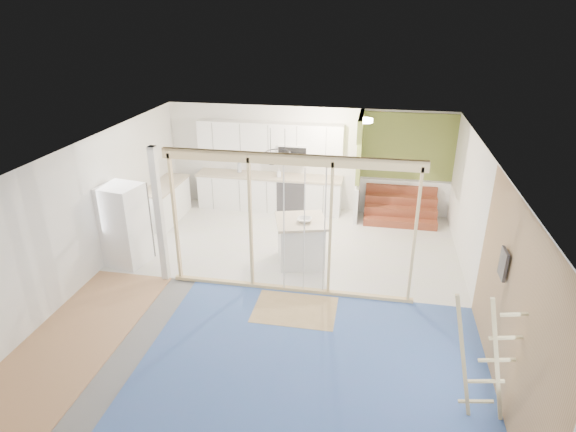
# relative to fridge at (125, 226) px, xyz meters

# --- Properties ---
(room) EXTENTS (7.01, 8.01, 2.61)m
(room) POSITION_rel_fridge_xyz_m (3.08, -0.45, 0.47)
(room) COLOR slate
(room) RESTS_ON ground
(floor_overlays) EXTENTS (7.00, 8.00, 0.03)m
(floor_overlays) POSITION_rel_fridge_xyz_m (3.16, -0.39, -0.82)
(floor_overlays) COLOR silver
(floor_overlays) RESTS_ON room
(stud_frame) EXTENTS (4.66, 0.14, 2.60)m
(stud_frame) POSITION_rel_fridge_xyz_m (2.81, -0.45, 0.78)
(stud_frame) COLOR #DCB587
(stud_frame) RESTS_ON room
(base_cabinets) EXTENTS (4.45, 2.24, 0.93)m
(base_cabinets) POSITION_rel_fridge_xyz_m (1.48, 2.91, -0.36)
(base_cabinets) COLOR white
(base_cabinets) RESTS_ON room
(upper_cabinets) EXTENTS (3.60, 0.41, 0.85)m
(upper_cabinets) POSITION_rel_fridge_xyz_m (2.24, 3.37, 0.99)
(upper_cabinets) COLOR white
(upper_cabinets) RESTS_ON room
(green_partition) EXTENTS (2.25, 1.51, 2.60)m
(green_partition) POSITION_rel_fridge_xyz_m (5.13, 3.21, 0.12)
(green_partition) COLOR olive
(green_partition) RESTS_ON room
(pot_rack) EXTENTS (0.52, 0.52, 0.72)m
(pot_rack) POSITION_rel_fridge_xyz_m (2.78, 1.44, 1.17)
(pot_rack) COLOR black
(pot_rack) RESTS_ON room
(sheathing_panel) EXTENTS (0.02, 4.00, 2.60)m
(sheathing_panel) POSITION_rel_fridge_xyz_m (6.56, -2.45, 0.47)
(sheathing_panel) COLOR tan
(sheathing_panel) RESTS_ON room
(electrical_panel) EXTENTS (0.04, 0.30, 0.40)m
(electrical_panel) POSITION_rel_fridge_xyz_m (6.51, -1.85, 0.82)
(electrical_panel) COLOR #3A3A3F
(electrical_panel) RESTS_ON room
(ceiling_light) EXTENTS (0.32, 0.32, 0.08)m
(ceiling_light) POSITION_rel_fridge_xyz_m (4.48, 2.55, 1.71)
(ceiling_light) COLOR #FFEABF
(ceiling_light) RESTS_ON room
(fridge) EXTENTS (0.83, 0.81, 1.66)m
(fridge) POSITION_rel_fridge_xyz_m (0.00, 0.00, 0.00)
(fridge) COLOR white
(fridge) RESTS_ON room
(island) EXTENTS (1.19, 1.19, 0.94)m
(island) POSITION_rel_fridge_xyz_m (3.40, 0.65, -0.36)
(island) COLOR silver
(island) RESTS_ON room
(bowl) EXTENTS (0.28, 0.28, 0.07)m
(bowl) POSITION_rel_fridge_xyz_m (3.48, 0.59, 0.15)
(bowl) COLOR white
(bowl) RESTS_ON island
(soap_bottle_a) EXTENTS (0.13, 0.13, 0.32)m
(soap_bottle_a) POSITION_rel_fridge_xyz_m (1.40, 3.33, 0.26)
(soap_bottle_a) COLOR #AAB0BD
(soap_bottle_a) RESTS_ON base_cabinets
(soap_bottle_b) EXTENTS (0.12, 0.12, 0.20)m
(soap_bottle_b) POSITION_rel_fridge_xyz_m (2.45, 3.16, 0.20)
(soap_bottle_b) COLOR silver
(soap_bottle_b) RESTS_ON base_cabinets
(ladder) EXTENTS (0.94, 0.06, 1.75)m
(ladder) POSITION_rel_fridge_xyz_m (6.20, -2.92, 0.06)
(ladder) COLOR tan
(ladder) RESTS_ON room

